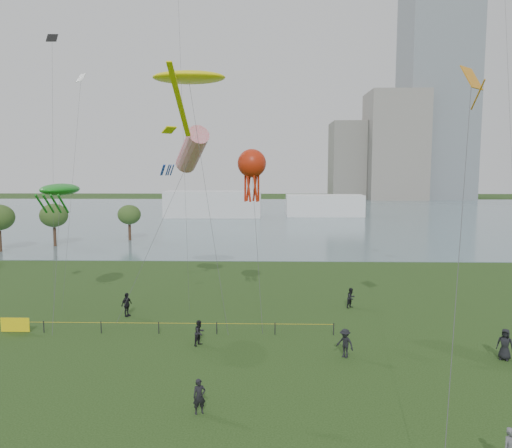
{
  "coord_description": "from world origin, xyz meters",
  "views": [
    {
      "loc": [
        0.73,
        -19.75,
        11.37
      ],
      "look_at": [
        0.0,
        10.0,
        8.0
      ],
      "focal_mm": 35.0,
      "sensor_mm": 36.0,
      "label": 1
    }
  ],
  "objects": [
    {
      "name": "spectator_c",
      "position": [
        -10.11,
        17.27,
        0.92
      ],
      "size": [
        0.87,
        1.16,
        1.84
      ],
      "primitive_type": "imported",
      "rotation": [
        0.0,
        0.0,
        1.12
      ],
      "color": "black",
      "rests_on": "ground_plane"
    },
    {
      "name": "kite_octopus",
      "position": [
        -0.52,
        18.15,
        11.62
      ],
      "size": [
        2.16,
        5.77,
        12.78
      ],
      "rotation": [
        0.0,
        0.0,
        0.03
      ],
      "color": "#3F3F42"
    },
    {
      "name": "lake",
      "position": [
        0.0,
        100.0,
        0.02
      ],
      "size": [
        400.0,
        120.0,
        0.08
      ],
      "primitive_type": "cube",
      "color": "slate",
      "rests_on": "ground_plane"
    },
    {
      "name": "spectator_d",
      "position": [
        14.82,
        9.19,
        0.94
      ],
      "size": [
        1.09,
        1.0,
        1.87
      ],
      "primitive_type": "imported",
      "rotation": [
        0.0,
        0.0,
        -0.57
      ],
      "color": "black",
      "rests_on": "ground_plane"
    },
    {
      "name": "spectator_a",
      "position": [
        -3.66,
        11.17,
        0.82
      ],
      "size": [
        0.96,
        1.01,
        1.64
      ],
      "primitive_type": "imported",
      "rotation": [
        0.0,
        0.0,
        0.98
      ],
      "color": "black",
      "rests_on": "ground_plane"
    },
    {
      "name": "pavilion_left",
      "position": [
        -12.0,
        95.0,
        3.0
      ],
      "size": [
        22.0,
        8.0,
        6.0
      ],
      "primitive_type": "cube",
      "color": "silver",
      "rests_on": "ground_plane"
    },
    {
      "name": "fence",
      "position": [
        -12.9,
        13.32,
        0.55
      ],
      "size": [
        24.07,
        0.07,
        1.05
      ],
      "color": "black",
      "rests_on": "ground_plane"
    },
    {
      "name": "ground_plane",
      "position": [
        0.0,
        0.0,
        0.0
      ],
      "size": [
        400.0,
        400.0,
        0.0
      ],
      "primitive_type": "plane",
      "color": "black"
    },
    {
      "name": "spectator_f",
      "position": [
        -2.44,
        2.22,
        0.82
      ],
      "size": [
        0.7,
        0.59,
        1.65
      ],
      "primitive_type": "imported",
      "rotation": [
        0.0,
        0.0,
        0.38
      ],
      "color": "black",
      "rests_on": "ground_plane"
    },
    {
      "name": "building_low",
      "position": [
        32.0,
        168.0,
        14.0
      ],
      "size": [
        16.0,
        18.0,
        28.0
      ],
      "primitive_type": "cube",
      "color": "slate",
      "rests_on": "ground_plane"
    },
    {
      "name": "spectator_g",
      "position": [
        7.5,
        20.06,
        0.82
      ],
      "size": [
        1.01,
        0.99,
        1.64
      ],
      "primitive_type": "imported",
      "rotation": [
        0.0,
        0.0,
        0.72
      ],
      "color": "black",
      "rests_on": "ground_plane"
    },
    {
      "name": "kite_stingray",
      "position": [
        -5.29,
        18.67,
        18.09
      ],
      "size": [
        6.11,
        10.21,
        18.58
      ],
      "rotation": [
        0.0,
        0.0,
        0.27
      ],
      "color": "#3F3F42"
    },
    {
      "name": "small_kites",
      "position": [
        -4.25,
        18.98,
        22.73
      ],
      "size": [
        37.93,
        12.85,
        16.34
      ],
      "color": "black"
    },
    {
      "name": "tower",
      "position": [
        62.0,
        168.0,
        60.0
      ],
      "size": [
        24.0,
        24.0,
        120.0
      ],
      "primitive_type": "cube",
      "color": "slate",
      "rests_on": "ground_plane"
    },
    {
      "name": "kite_creature",
      "position": [
        -15.28,
        18.21,
        9.68
      ],
      "size": [
        2.59,
        7.77,
        10.16
      ],
      "rotation": [
        0.0,
        0.0,
        0.11
      ],
      "color": "#3F3F42"
    },
    {
      "name": "pavilion_right",
      "position": [
        14.0,
        98.0,
        2.5
      ],
      "size": [
        18.0,
        7.0,
        5.0
      ],
      "primitive_type": "cube",
      "color": "white",
      "rests_on": "ground_plane"
    },
    {
      "name": "spectator_b",
      "position": [
        5.37,
        9.31,
        0.88
      ],
      "size": [
        1.29,
        1.25,
        1.76
      ],
      "primitive_type": "imported",
      "rotation": [
        0.0,
        0.0,
        -0.73
      ],
      "color": "black",
      "rests_on": "ground_plane"
    },
    {
      "name": "kite_delta",
      "position": [
        11.17,
        6.74,
        15.14
      ],
      "size": [
        6.4,
        14.24,
        16.7
      ],
      "rotation": [
        0.0,
        0.0,
        -0.28
      ],
      "color": "#3F3F42"
    },
    {
      "name": "kite_windsock",
      "position": [
        -5.41,
        20.4,
        12.77
      ],
      "size": [
        6.78,
        7.48,
        14.65
      ],
      "rotation": [
        0.0,
        0.0,
        -0.33
      ],
      "color": "#3F3F42"
    },
    {
      "name": "building_mid",
      "position": [
        46.0,
        162.0,
        19.0
      ],
      "size": [
        20.0,
        20.0,
        38.0
      ],
      "primitive_type": "cube",
      "color": "gray",
      "rests_on": "ground_plane"
    }
  ]
}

